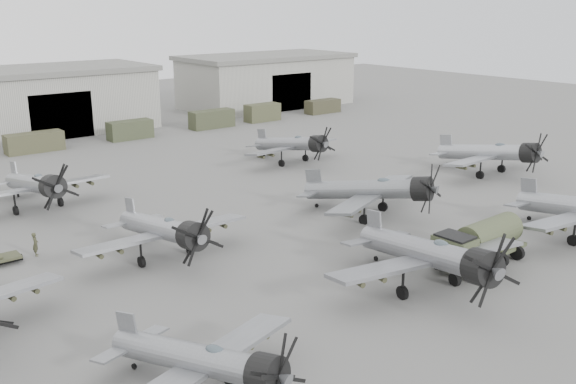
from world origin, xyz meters
name	(u,v)px	position (x,y,z in m)	size (l,w,h in m)	color
ground	(369,272)	(0.00, 0.00, 0.00)	(220.00, 220.00, 0.00)	#5F5F5C
hangar_center	(43,100)	(0.00, 61.96, 4.37)	(29.00, 14.80, 8.70)	#AAAA9F
hangar_right	(267,80)	(38.00, 61.96, 4.37)	(29.00, 14.80, 8.70)	#AAAA9F
support_truck_3	(34,142)	(-5.33, 50.00, 1.15)	(6.61, 2.20, 2.29)	#42422B
support_truck_4	(130,130)	(6.89, 50.00, 1.20)	(5.77, 2.20, 2.39)	#393F29
support_truck_5	(212,119)	(19.36, 50.00, 1.26)	(6.48, 2.20, 2.52)	#383D27
support_truck_6	(262,112)	(28.24, 50.00, 1.29)	(5.42, 2.20, 2.59)	#41442C
support_truck_7	(323,106)	(40.32, 50.00, 1.06)	(6.02, 2.20, 2.12)	#383725
aircraft_near_0	(206,362)	(-15.84, -5.60, 2.02)	(11.15, 10.04, 4.45)	gray
aircraft_near_1	(433,255)	(0.69, -4.48, 2.45)	(13.56, 12.20, 5.38)	gray
aircraft_mid_1	(166,230)	(-9.36, 10.02, 2.22)	(12.14, 10.92, 4.89)	gray
aircraft_mid_2	(376,190)	(8.48, 7.65, 2.34)	(12.74, 11.50, 5.15)	gray
aircraft_mid_3	(494,153)	(27.59, 9.59, 2.37)	(13.03, 11.72, 5.22)	#9A9DA2
aircraft_far_0	(37,185)	(-12.49, 26.74, 2.28)	(12.52, 11.27, 5.02)	gray
aircraft_far_1	(295,144)	(14.96, 26.10, 2.19)	(12.09, 10.88, 4.82)	gray
fuel_tanker	(480,241)	(6.68, -3.59, 1.70)	(7.73, 3.67, 2.96)	#41482F
ground_crew	(35,244)	(-16.04, 16.57, 0.85)	(0.62, 0.41, 1.69)	#3A3B26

